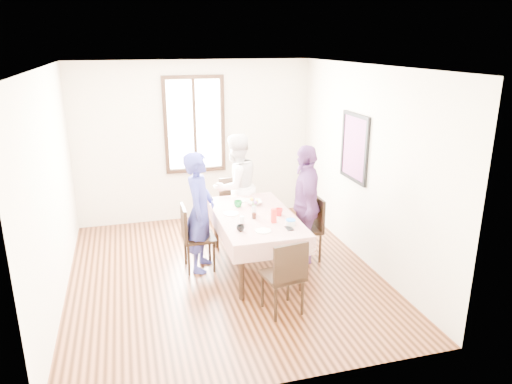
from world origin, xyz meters
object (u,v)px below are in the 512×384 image
(person_right, at_px, (304,204))
(chair_far, at_px, (235,208))
(dining_table, at_px, (255,242))
(chair_left, at_px, (199,237))
(person_left, at_px, (199,212))
(person_far, at_px, (235,186))
(chair_near, at_px, (282,275))
(chair_right, at_px, (305,229))

(person_right, bearing_deg, chair_far, -130.96)
(dining_table, bearing_deg, chair_left, 167.87)
(person_left, xyz_separation_m, person_far, (0.72, 0.99, 0.01))
(dining_table, xyz_separation_m, chair_near, (0.00, -1.17, 0.08))
(chair_left, height_order, chair_right, same)
(chair_near, distance_m, person_far, 2.35)
(dining_table, distance_m, person_right, 0.86)
(chair_far, bearing_deg, dining_table, 87.08)
(dining_table, height_order, chair_right, chair_right)
(person_far, bearing_deg, person_left, 29.59)
(dining_table, distance_m, chair_right, 0.75)
(chair_far, xyz_separation_m, person_left, (-0.72, -1.01, 0.36))
(chair_left, distance_m, chair_far, 1.26)
(chair_near, bearing_deg, chair_right, 49.51)
(chair_left, relative_size, chair_near, 1.00)
(chair_left, relative_size, person_right, 0.55)
(person_right, bearing_deg, person_far, -130.46)
(dining_table, xyz_separation_m, person_far, (0.00, 1.15, 0.45))
(chair_right, relative_size, chair_near, 1.00)
(chair_right, bearing_deg, chair_near, 148.56)
(chair_left, xyz_separation_m, person_left, (0.02, 0.00, 0.36))
(person_far, bearing_deg, dining_table, 65.74)
(chair_near, bearing_deg, chair_left, 109.94)
(chair_near, relative_size, person_far, 0.55)
(dining_table, height_order, chair_left, chair_left)
(chair_left, distance_m, person_right, 1.52)
(chair_near, relative_size, person_left, 0.56)
(dining_table, height_order, person_far, person_far)
(chair_left, height_order, person_right, person_right)
(dining_table, relative_size, chair_left, 1.87)
(chair_far, bearing_deg, person_far, 87.08)
(chair_near, height_order, person_left, person_left)
(person_far, relative_size, person_right, 0.99)
(chair_left, bearing_deg, chair_far, 143.70)
(dining_table, xyz_separation_m, person_left, (-0.72, 0.16, 0.44))
(person_left, xyz_separation_m, person_right, (1.45, -0.11, 0.02))
(chair_right, height_order, chair_near, same)
(dining_table, bearing_deg, person_right, 4.21)
(person_left, height_order, person_right, person_right)
(chair_far, distance_m, chair_near, 2.34)
(chair_far, xyz_separation_m, chair_near, (0.00, -2.34, 0.00))
(person_far, xyz_separation_m, person_right, (0.72, -1.10, 0.01))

